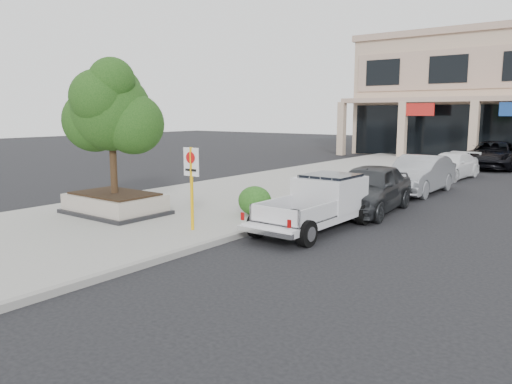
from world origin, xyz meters
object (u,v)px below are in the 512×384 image
Objects in this scene: planter at (115,203)px; no_parking_sign at (191,177)px; curb_car_b at (419,175)px; curb_car_a at (369,188)px; pickup_truck at (314,204)px; curb_car_c at (450,166)px; planter_tree at (118,112)px; curb_car_d at (493,155)px.

planter is 1.39× the size of no_parking_sign.
no_parking_sign is 11.37m from curb_car_b.
curb_car_a is (2.50, 6.04, -0.81)m from no_parking_sign.
curb_car_c is (-0.34, 14.24, -0.12)m from pickup_truck.
planter_tree is at bearing -158.42° from pickup_truck.
planter is 24.04m from curb_car_d.
pickup_truck is 8.54m from curb_car_b.
curb_car_a reaches higher than curb_car_c.
curb_car_d reaches higher than planter.
pickup_truck is at bearing -94.31° from curb_car_d.
curb_car_a is at bearing 44.08° from planter.
planter_tree reaches higher than pickup_truck.
curb_car_c is (-0.42, 10.73, -0.16)m from curb_car_a.
planter_tree is at bearing -118.28° from curb_car_b.
curb_car_c is (5.68, 16.64, 0.19)m from planter.
no_parking_sign is at bearing -4.68° from planter_tree.
curb_car_b is (2.44, 11.07, -0.84)m from no_parking_sign.
no_parking_sign reaches higher than curb_car_c.
no_parking_sign is (3.60, -0.13, 1.16)m from planter.
curb_car_b is (6.04, 10.94, 0.32)m from planter.
planter_tree is (0.13, 0.15, 2.94)m from planter.
curb_car_b is (5.91, 10.78, -2.62)m from planter_tree.
curb_car_a is at bearing -82.46° from curb_car_c.
no_parking_sign reaches higher than curb_car_a.
planter_tree is 17.61m from curb_car_c.
curb_car_b is at bearing 77.56° from no_parking_sign.
planter is 12.50m from curb_car_b.
curb_car_a is at bearing -94.21° from curb_car_d.
no_parking_sign is 0.39× the size of curb_car_d.
curb_car_c is 6.59m from curb_car_d.
curb_car_a is at bearing 89.33° from pickup_truck.
no_parking_sign is 6.58m from curb_car_a.
curb_car_b is 0.81× the size of curb_car_d.
planter is 3.79m from no_parking_sign.
curb_car_a is 1.01× the size of curb_car_b.
no_parking_sign reaches higher than planter.
curb_car_c is (2.07, 16.77, -0.97)m from no_parking_sign.
curb_car_a is at bearing 67.53° from no_parking_sign.
pickup_truck is at bearing 46.34° from no_parking_sign.
pickup_truck is at bearing -96.83° from curb_car_a.
no_parking_sign is 3.60m from pickup_truck.
pickup_truck is 1.09× the size of curb_car_c.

